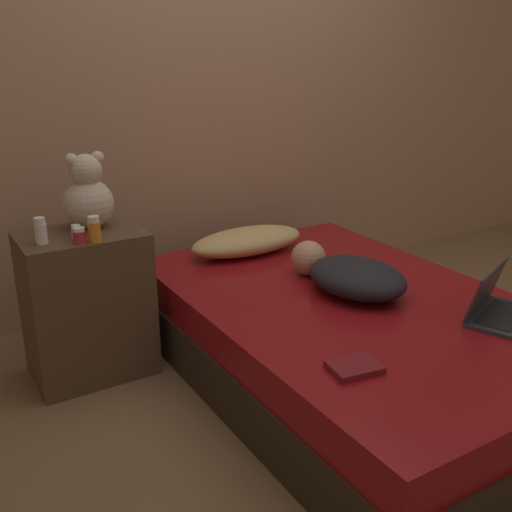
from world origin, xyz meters
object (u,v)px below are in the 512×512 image
teddy_bear (88,195)px  bottle_red (79,236)px  person_lying (350,274)px  book (355,367)px  laptop (496,306)px  bottle_white (41,231)px  bottle_orange (94,229)px  bottle_clear (76,232)px  pillow (247,241)px

teddy_bear → bottle_red: teddy_bear is taller
person_lying → book: person_lying is taller
book → person_lying: bearing=51.8°
bottle_red → book: (0.62, -1.01, -0.30)m
laptop → bottle_red: 1.71m
bottle_white → book: bearing=-55.2°
bottle_orange → bottle_red: bottle_orange is taller
bottle_white → laptop: bearing=-34.7°
teddy_bear → bottle_clear: size_ratio=5.71×
person_lying → teddy_bear: size_ratio=1.93×
bottle_orange → book: bottle_orange is taller
teddy_bear → bottle_orange: teddy_bear is taller
laptop → bottle_white: bottle_white is taller
pillow → book: size_ratio=3.43×
teddy_bear → book: 1.37m
person_lying → laptop: size_ratio=1.58×
pillow → book: (-0.30, -1.23, -0.05)m
bottle_white → bottle_clear: bearing=-2.0°
bottle_white → bottle_orange: bearing=-24.6°
bottle_white → pillow: bearing=7.9°
bottle_white → book: (0.75, -1.08, -0.32)m
bottle_clear → book: (0.61, -1.08, -0.29)m
teddy_bear → bottle_white: (-0.24, -0.12, -0.09)m
bottle_red → laptop: bearing=-35.2°
teddy_bear → person_lying: bearing=-34.3°
person_lying → bottle_orange: bottle_orange is taller
pillow → laptop: (0.46, -1.20, -0.02)m
laptop → teddy_bear: (-1.28, 1.17, 0.37)m
bottle_red → pillow: bearing=13.5°
bottle_orange → pillow: bearing=15.2°
bottle_orange → bottle_white: 0.21m
bottle_white → book: bottle_white is taller
teddy_bear → book: size_ratio=1.79×
bottle_orange → bottle_white: (-0.19, 0.09, 0.00)m
pillow → bottle_white: bottle_white is taller
pillow → bottle_clear: bearing=-170.6°
pillow → person_lying: 0.69m
pillow → bottle_red: (-0.92, -0.22, 0.24)m
person_lying → book: size_ratio=3.44×
person_lying → bottle_clear: 1.19m
pillow → bottle_orange: bearing=-164.8°
person_lying → bottle_white: 1.32m
teddy_bear → bottle_white: size_ratio=3.05×
pillow → bottle_clear: (-0.92, -0.15, 0.24)m
person_lying → book: (-0.44, -0.56, -0.06)m
pillow → person_lying: bearing=-78.9°
bottle_red → bottle_orange: bearing=-12.6°
laptop → book: laptop is taller
pillow → bottle_white: size_ratio=5.84×
pillow → bottle_clear: 0.96m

